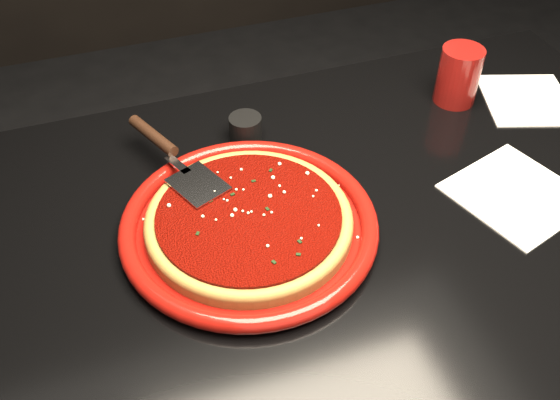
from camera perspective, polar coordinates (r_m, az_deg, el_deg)
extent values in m
cube|color=black|center=(1.28, 6.06, -12.81)|extent=(1.20, 0.80, 0.75)
cylinder|color=maroon|center=(0.94, -2.84, -2.26)|extent=(0.42, 0.42, 0.03)
cylinder|color=brown|center=(0.94, -2.85, -2.07)|extent=(0.34, 0.34, 0.02)
torus|color=brown|center=(0.93, -2.86, -1.74)|extent=(0.34, 0.34, 0.02)
cylinder|color=#5F0803|center=(0.93, -2.88, -1.49)|extent=(0.30, 0.30, 0.01)
cylinder|color=maroon|center=(1.24, 16.01, 10.89)|extent=(0.10, 0.10, 0.11)
cube|color=silver|center=(1.08, 20.78, 0.51)|extent=(0.23, 0.23, 0.00)
cube|color=silver|center=(1.31, 21.63, 8.52)|extent=(0.21, 0.21, 0.00)
cylinder|color=black|center=(1.11, -3.18, 6.59)|extent=(0.08, 0.08, 0.04)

